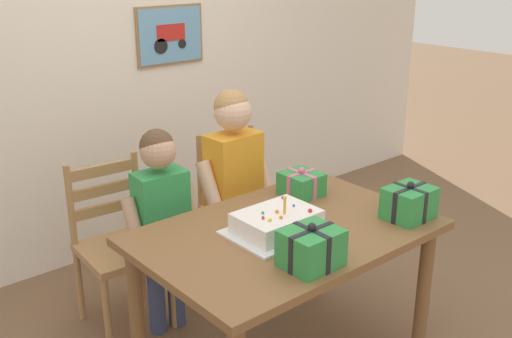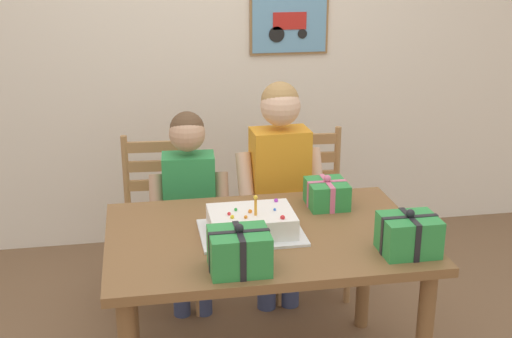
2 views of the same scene
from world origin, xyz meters
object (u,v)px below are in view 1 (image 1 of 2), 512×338
Objects in this scene: gift_box_beside_cake at (409,203)px; gift_box_corner_small at (311,248)px; dining_table at (286,249)px; child_older at (234,177)px; chair_left at (119,244)px; gift_box_red_large at (301,184)px; birthday_cake at (277,223)px; child_younger at (162,213)px; chair_right at (239,205)px.

gift_box_beside_cake is 0.69m from gift_box_corner_small.
dining_table is at bearing 151.62° from gift_box_beside_cake.
dining_table is 0.69m from child_older.
chair_left is (-0.25, 1.19, -0.36)m from gift_box_corner_small.
gift_box_red_large is 0.88× the size of gift_box_beside_cake.
gift_box_red_large is (0.40, 0.26, 0.01)m from birthday_cake.
child_older is (-0.14, 0.39, -0.04)m from gift_box_red_large.
dining_table is 0.63m from gift_box_beside_cake.
child_older reaches higher than child_younger.
chair_right is (0.58, 1.19, -0.36)m from gift_box_corner_small.
gift_box_corner_small is 0.25× the size of chair_right.
gift_box_beside_cake is at bearing -25.77° from birthday_cake.
gift_box_beside_cake reaches higher than dining_table.
child_older reaches higher than dining_table.
birthday_cake is 0.69m from child_younger.
child_younger reaches higher than gift_box_corner_small.
child_older is at bearing 72.51° from dining_table.
birthday_cake is at bearing -111.96° from child_older.
child_older is at bearing 110.25° from gift_box_red_large.
chair_left reaches higher than dining_table.
birthday_cake is (-0.06, -0.00, 0.15)m from dining_table.
dining_table is 0.98m from chair_left.
dining_table is at bearing -64.54° from chair_left.
gift_box_corner_small is (-0.16, -0.32, 0.18)m from dining_table.
chair_right reaches higher than dining_table.
gift_box_corner_small is at bearing -116.52° from dining_table.
dining_table is 0.40m from gift_box_corner_small.
birthday_cake is 0.48m from gift_box_red_large.
child_older reaches higher than chair_left.
chair_left is at bearing 141.08° from gift_box_red_large.
chair_right is at bearing 18.00° from child_younger.
gift_box_beside_cake is at bearing -50.72° from chair_left.
chair_left is 0.35m from child_younger.
gift_box_red_large is at bearing 36.41° from dining_table.
child_older is 1.12× the size of child_younger.
gift_box_beside_cake is at bearing -84.45° from chair_right.
birthday_cake is 0.33m from gift_box_corner_small.
birthday_cake is 1.05m from chair_right.
chair_right is (-0.11, 1.16, -0.36)m from gift_box_beside_cake.
gift_box_corner_small is (-0.10, -0.32, 0.03)m from birthday_cake.
gift_box_beside_cake is (0.19, -0.54, 0.02)m from gift_box_red_large.
child_younger is at bearing 147.81° from gift_box_red_large.
dining_table is 0.46m from gift_box_red_large.
gift_box_beside_cake is at bearing -28.38° from dining_table.
gift_box_red_large reaches higher than dining_table.
child_younger is (-0.62, 0.39, -0.12)m from gift_box_red_large.
gift_box_corner_small is 0.18× the size of child_older.
child_younger is (-0.48, 0.00, -0.08)m from child_older.
gift_box_red_large is at bearing -38.92° from chair_left.
gift_box_red_large is 0.71m from chair_right.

